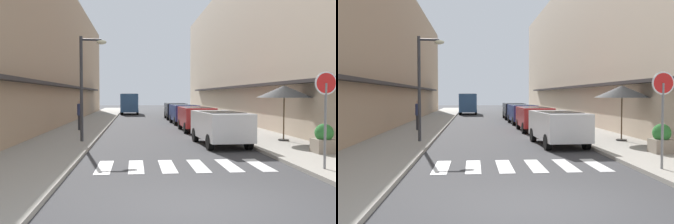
% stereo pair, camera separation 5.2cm
% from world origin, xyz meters
% --- Properties ---
extents(ground_plane, '(114.06, 114.06, 0.00)m').
position_xyz_m(ground_plane, '(0.00, 20.74, 0.00)').
color(ground_plane, '#38383A').
extents(sidewalk_left, '(3.10, 72.59, 0.12)m').
position_xyz_m(sidewalk_left, '(-4.82, 20.74, 0.06)').
color(sidewalk_left, '#9E998E').
rests_on(sidewalk_left, ground_plane).
extents(sidewalk_right, '(3.10, 72.59, 0.12)m').
position_xyz_m(sidewalk_right, '(4.82, 20.74, 0.06)').
color(sidewalk_right, '#9E998E').
rests_on(sidewalk_right, ground_plane).
extents(building_row_left, '(5.50, 48.66, 10.46)m').
position_xyz_m(building_row_left, '(-8.86, 22.33, 5.23)').
color(building_row_left, tan).
rests_on(building_row_left, ground_plane).
extents(building_row_right, '(5.50, 48.66, 11.84)m').
position_xyz_m(building_row_right, '(8.86, 22.33, 5.92)').
color(building_row_right, '#C6B299').
rests_on(building_row_right, ground_plane).
extents(crosswalk, '(5.20, 2.20, 0.01)m').
position_xyz_m(crosswalk, '(-0.00, 4.28, 0.01)').
color(crosswalk, silver).
rests_on(crosswalk, ground_plane).
extents(parked_car_near, '(1.96, 4.41, 1.47)m').
position_xyz_m(parked_car_near, '(2.22, 9.01, 0.92)').
color(parked_car_near, silver).
rests_on(parked_car_near, ground_plane).
extents(parked_car_mid, '(1.81, 4.32, 1.47)m').
position_xyz_m(parked_car_mid, '(2.22, 15.63, 0.92)').
color(parked_car_mid, maroon).
rests_on(parked_car_mid, ground_plane).
extents(parked_car_far, '(1.90, 4.15, 1.47)m').
position_xyz_m(parked_car_far, '(2.22, 21.47, 0.92)').
color(parked_car_far, navy).
rests_on(parked_car_far, ground_plane).
extents(parked_car_distant, '(1.85, 4.51, 1.47)m').
position_xyz_m(parked_car_distant, '(2.22, 27.54, 0.92)').
color(parked_car_distant, black).
rests_on(parked_car_distant, ground_plane).
extents(delivery_van, '(2.01, 5.40, 2.37)m').
position_xyz_m(delivery_van, '(-2.07, 37.29, 1.41)').
color(delivery_van, '#33598C').
rests_on(delivery_van, ground_plane).
extents(round_street_sign, '(0.65, 0.07, 2.71)m').
position_xyz_m(round_street_sign, '(3.82, 2.94, 2.20)').
color(round_street_sign, slate).
rests_on(round_street_sign, sidewalk_right).
extents(street_lamp, '(1.19, 0.28, 4.67)m').
position_xyz_m(street_lamp, '(-3.62, 10.09, 3.02)').
color(street_lamp, '#38383D').
rests_on(street_lamp, sidewalk_left).
extents(cafe_umbrella, '(2.47, 2.47, 2.50)m').
position_xyz_m(cafe_umbrella, '(5.25, 9.50, 2.33)').
color(cafe_umbrella, '#262626').
rests_on(cafe_umbrella, sidewalk_right).
extents(planter_corner, '(0.72, 0.72, 1.04)m').
position_xyz_m(planter_corner, '(5.25, 5.78, 0.61)').
color(planter_corner, gray).
rests_on(planter_corner, sidewalk_right).
extents(pedestrian_walking_near, '(0.34, 0.34, 1.79)m').
position_xyz_m(pedestrian_walking_near, '(-4.69, 15.76, 1.07)').
color(pedestrian_walking_near, '#282B33').
rests_on(pedestrian_walking_near, sidewalk_left).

